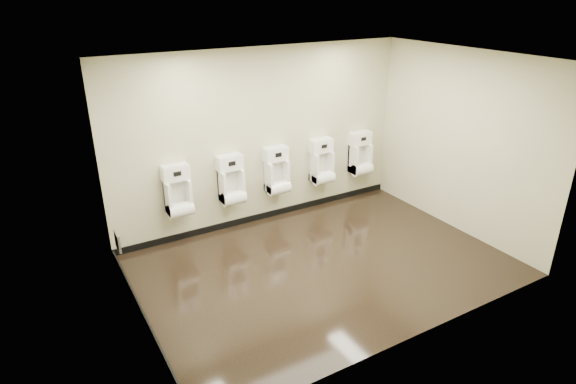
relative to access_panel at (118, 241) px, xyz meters
name	(u,v)px	position (x,y,z in m)	size (l,w,h in m)	color
ground	(323,265)	(2.48, -1.20, -0.50)	(5.00, 3.50, 0.00)	black
ceiling	(330,61)	(2.48, -1.20, 2.30)	(5.00, 3.50, 0.00)	white
back_wall	(263,138)	(2.48, 0.55, 0.90)	(5.00, 0.02, 2.80)	#C0BC95
front_wall	(425,226)	(2.48, -2.95, 0.90)	(5.00, 0.02, 2.80)	#C0BC95
left_wall	(129,215)	(-0.02, -1.20, 0.90)	(0.02, 3.50, 2.80)	#C0BC95
right_wall	(461,143)	(4.98, -1.20, 0.90)	(0.02, 3.50, 2.80)	#C0BC95
tile_overlay_left	(130,215)	(-0.01, -1.20, 0.90)	(0.01, 3.50, 2.80)	silver
skirting_back	(265,215)	(2.48, 0.54, -0.45)	(5.00, 0.02, 0.10)	black
skirting_left	(145,319)	(-0.01, -1.20, -0.45)	(0.02, 3.50, 0.10)	black
access_panel	(118,241)	(0.00, 0.00, 0.00)	(0.04, 0.25, 0.25)	#9E9EA3
urinal_0	(178,195)	(0.99, 0.41, 0.30)	(0.41, 0.31, 0.76)	white
urinal_1	(232,184)	(1.84, 0.41, 0.30)	(0.41, 0.31, 0.76)	white
urinal_2	(277,174)	(2.65, 0.41, 0.30)	(0.41, 0.31, 0.76)	white
urinal_3	(322,165)	(3.52, 0.41, 0.30)	(0.41, 0.31, 0.76)	white
urinal_4	(360,157)	(4.35, 0.41, 0.30)	(0.41, 0.31, 0.76)	white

